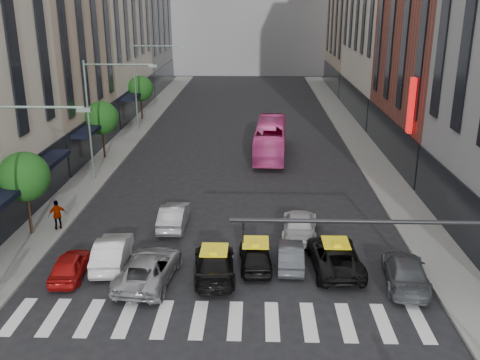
# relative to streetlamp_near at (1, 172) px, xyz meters

# --- Properties ---
(ground) EXTENTS (160.00, 160.00, 0.00)m
(ground) POSITION_rel_streetlamp_near_xyz_m (10.04, -4.00, -5.90)
(ground) COLOR black
(ground) RESTS_ON ground
(sidewalk_left) EXTENTS (3.00, 96.00, 0.15)m
(sidewalk_left) POSITION_rel_streetlamp_near_xyz_m (-1.46, 26.00, -5.83)
(sidewalk_left) COLOR slate
(sidewalk_left) RESTS_ON ground
(sidewalk_right) EXTENTS (3.00, 96.00, 0.15)m
(sidewalk_right) POSITION_rel_streetlamp_near_xyz_m (21.54, 26.00, -5.83)
(sidewalk_right) COLOR slate
(sidewalk_right) RESTS_ON ground
(building_left_b) EXTENTS (8.00, 16.00, 24.00)m
(building_left_b) POSITION_rel_streetlamp_near_xyz_m (-6.96, 24.00, 6.10)
(building_left_b) COLOR tan
(building_left_b) RESTS_ON ground
(building_right_b) EXTENTS (8.00, 18.00, 26.00)m
(building_right_b) POSITION_rel_streetlamp_near_xyz_m (27.04, 23.00, 7.10)
(building_right_b) COLOR brown
(building_right_b) RESTS_ON ground
(tree_near) EXTENTS (2.88, 2.88, 4.95)m
(tree_near) POSITION_rel_streetlamp_near_xyz_m (-1.76, 6.00, -2.25)
(tree_near) COLOR black
(tree_near) RESTS_ON sidewalk_left
(tree_mid) EXTENTS (2.88, 2.88, 4.95)m
(tree_mid) POSITION_rel_streetlamp_near_xyz_m (-1.76, 22.00, -2.25)
(tree_mid) COLOR black
(tree_mid) RESTS_ON sidewalk_left
(tree_far) EXTENTS (2.88, 2.88, 4.95)m
(tree_far) POSITION_rel_streetlamp_near_xyz_m (-1.76, 38.00, -2.25)
(tree_far) COLOR black
(tree_far) RESTS_ON sidewalk_left
(streetlamp_near) EXTENTS (5.38, 0.25, 9.00)m
(streetlamp_near) POSITION_rel_streetlamp_near_xyz_m (0.00, 0.00, 0.00)
(streetlamp_near) COLOR gray
(streetlamp_near) RESTS_ON sidewalk_left
(streetlamp_mid) EXTENTS (5.38, 0.25, 9.00)m
(streetlamp_mid) POSITION_rel_streetlamp_near_xyz_m (0.00, 16.00, 0.00)
(streetlamp_mid) COLOR gray
(streetlamp_mid) RESTS_ON sidewalk_left
(streetlamp_far) EXTENTS (5.38, 0.25, 9.00)m
(streetlamp_far) POSITION_rel_streetlamp_near_xyz_m (0.00, 32.00, 0.00)
(streetlamp_far) COLOR gray
(streetlamp_far) RESTS_ON sidewalk_left
(traffic_signal) EXTENTS (10.10, 0.20, 6.00)m
(traffic_signal) POSITION_rel_streetlamp_near_xyz_m (17.74, -5.00, -1.43)
(traffic_signal) COLOR black
(traffic_signal) RESTS_ON ground
(liberty_sign) EXTENTS (0.30, 0.70, 4.00)m
(liberty_sign) POSITION_rel_streetlamp_near_xyz_m (22.64, 16.00, 0.10)
(liberty_sign) COLOR red
(liberty_sign) RESTS_ON ground
(car_red) EXTENTS (1.71, 3.80, 1.27)m
(car_red) POSITION_rel_streetlamp_near_xyz_m (2.21, 1.13, -5.27)
(car_red) COLOR #9E0F0E
(car_red) RESTS_ON ground
(car_white_front) EXTENTS (1.92, 4.63, 1.49)m
(car_white_front) POSITION_rel_streetlamp_near_xyz_m (4.00, 2.49, -5.16)
(car_white_front) COLOR silver
(car_white_front) RESTS_ON ground
(car_silver) EXTENTS (2.96, 5.48, 1.46)m
(car_silver) POSITION_rel_streetlamp_near_xyz_m (6.25, 0.75, -5.17)
(car_silver) COLOR gray
(car_silver) RESTS_ON ground
(taxi_left) EXTENTS (2.42, 5.08, 1.43)m
(taxi_left) POSITION_rel_streetlamp_near_xyz_m (9.44, 1.41, -5.19)
(taxi_left) COLOR black
(taxi_left) RESTS_ON ground
(taxi_center) EXTENTS (1.85, 4.11, 1.37)m
(taxi_center) POSITION_rel_streetlamp_near_xyz_m (11.50, 2.47, -5.22)
(taxi_center) COLOR black
(taxi_center) RESTS_ON ground
(car_grey_mid) EXTENTS (1.48, 3.80, 1.23)m
(car_grey_mid) POSITION_rel_streetlamp_near_xyz_m (13.35, 2.62, -5.29)
(car_grey_mid) COLOR #3D3F44
(car_grey_mid) RESTS_ON ground
(taxi_right) EXTENTS (2.64, 5.32, 1.45)m
(taxi_right) POSITION_rel_streetlamp_near_xyz_m (15.60, 2.40, -5.18)
(taxi_right) COLOR black
(taxi_right) RESTS_ON ground
(car_grey_curb) EXTENTS (2.58, 5.03, 1.40)m
(car_grey_curb) POSITION_rel_streetlamp_near_xyz_m (18.81, 0.88, -5.21)
(car_grey_curb) COLOR #484D51
(car_grey_curb) RESTS_ON ground
(car_row2_left) EXTENTS (1.53, 4.34, 1.43)m
(car_row2_left) POSITION_rel_streetlamp_near_xyz_m (6.49, 7.55, -5.19)
(car_row2_left) COLOR #A8A7AC
(car_row2_left) RESTS_ON ground
(car_row2_right) EXTENTS (2.41, 5.00, 1.40)m
(car_row2_right) POSITION_rel_streetlamp_near_xyz_m (14.09, 6.51, -5.20)
(car_row2_right) COLOR beige
(car_row2_right) RESTS_ON ground
(bus) EXTENTS (3.13, 10.88, 3.00)m
(bus) POSITION_rel_streetlamp_near_xyz_m (12.75, 23.66, -4.41)
(bus) COLOR #E34294
(bus) RESTS_ON ground
(pedestrian_far) EXTENTS (1.14, 0.94, 1.82)m
(pedestrian_far) POSITION_rel_streetlamp_near_xyz_m (-0.36, 6.64, -4.84)
(pedestrian_far) COLOR gray
(pedestrian_far) RESTS_ON sidewalk_left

